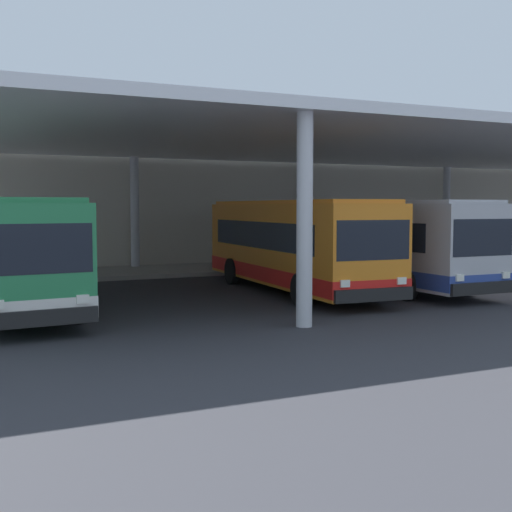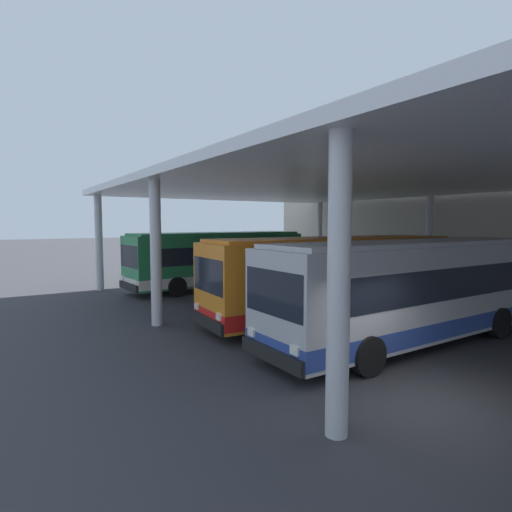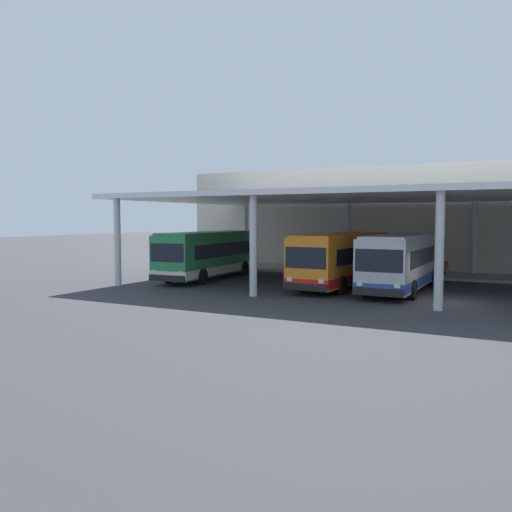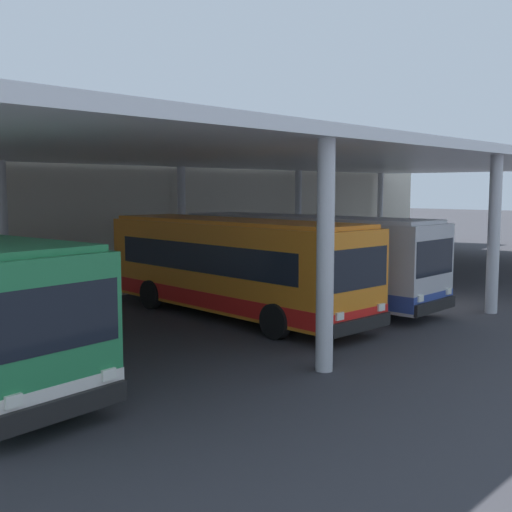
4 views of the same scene
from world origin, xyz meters
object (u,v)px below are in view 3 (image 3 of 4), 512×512
(bench_waiting, at_px, (434,267))
(bus_nearest_bay, at_px, (210,254))
(bus_middle_bay, at_px, (402,261))
(bus_second_bay, at_px, (343,259))
(trash_bin, at_px, (391,265))

(bench_waiting, bearing_deg, bus_nearest_bay, -147.85)
(bus_nearest_bay, xyz_separation_m, bus_middle_bay, (12.90, -0.11, 0.00))
(bus_nearest_bay, bearing_deg, bus_middle_bay, -0.49)
(bus_nearest_bay, relative_size, bench_waiting, 5.93)
(bench_waiting, bearing_deg, bus_second_bay, -115.25)
(bus_middle_bay, bearing_deg, trash_bin, 106.77)
(trash_bin, bearing_deg, bench_waiting, -4.48)
(bench_waiting, xyz_separation_m, trash_bin, (-3.07, 0.24, 0.01))
(trash_bin, bearing_deg, bus_nearest_bay, -139.99)
(bus_nearest_bay, distance_m, trash_bin, 13.44)
(trash_bin, bearing_deg, bus_second_bay, -95.78)
(bus_nearest_bay, distance_m, bus_second_bay, 9.40)
(bus_nearest_bay, relative_size, trash_bin, 10.89)
(bus_nearest_bay, distance_m, bus_middle_bay, 12.90)
(bus_nearest_bay, xyz_separation_m, bench_waiting, (13.34, 8.38, -0.99))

